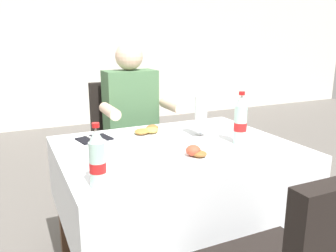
{
  "coord_description": "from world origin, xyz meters",
  "views": [
    {
      "loc": [
        -0.86,
        -1.34,
        1.29
      ],
      "look_at": [
        -0.11,
        0.27,
        0.84
      ],
      "focal_mm": 36.97,
      "sensor_mm": 36.0,
      "label": 1
    }
  ],
  "objects_px": {
    "cola_bottle_secondary": "(97,160)",
    "napkin_cutlery_set": "(94,139)",
    "plate_far_diner": "(151,132)",
    "cola_bottle_primary": "(240,121)",
    "chair_far_diner_seat": "(125,140)",
    "main_dining_table": "(176,177)",
    "seated_diner_far": "(134,122)",
    "plate_near_camera": "(195,156)",
    "beer_glass_left": "(201,116)"
  },
  "relations": [
    {
      "from": "cola_bottle_secondary",
      "to": "napkin_cutlery_set",
      "type": "height_order",
      "value": "cola_bottle_secondary"
    },
    {
      "from": "plate_far_diner",
      "to": "cola_bottle_secondary",
      "type": "bearing_deg",
      "value": -127.96
    },
    {
      "from": "cola_bottle_primary",
      "to": "napkin_cutlery_set",
      "type": "relative_size",
      "value": 1.39
    },
    {
      "from": "chair_far_diner_seat",
      "to": "cola_bottle_secondary",
      "type": "xyz_separation_m",
      "value": [
        -0.48,
        -1.17,
        0.31
      ]
    },
    {
      "from": "main_dining_table",
      "to": "chair_far_diner_seat",
      "type": "distance_m",
      "value": 0.85
    },
    {
      "from": "cola_bottle_secondary",
      "to": "napkin_cutlery_set",
      "type": "distance_m",
      "value": 0.63
    },
    {
      "from": "cola_bottle_primary",
      "to": "napkin_cutlery_set",
      "type": "height_order",
      "value": "cola_bottle_primary"
    },
    {
      "from": "main_dining_table",
      "to": "seated_diner_far",
      "type": "height_order",
      "value": "seated_diner_far"
    },
    {
      "from": "chair_far_diner_seat",
      "to": "main_dining_table",
      "type": "bearing_deg",
      "value": -90.0
    },
    {
      "from": "plate_far_diner",
      "to": "plate_near_camera",
      "type": "bearing_deg",
      "value": -85.84
    },
    {
      "from": "main_dining_table",
      "to": "napkin_cutlery_set",
      "type": "xyz_separation_m",
      "value": [
        -0.35,
        0.28,
        0.17
      ]
    },
    {
      "from": "plate_far_diner",
      "to": "seated_diner_far",
      "type": "bearing_deg",
      "value": 81.77
    },
    {
      "from": "plate_near_camera",
      "to": "beer_glass_left",
      "type": "relative_size",
      "value": 1.08
    },
    {
      "from": "beer_glass_left",
      "to": "main_dining_table",
      "type": "bearing_deg",
      "value": -154.86
    },
    {
      "from": "seated_diner_far",
      "to": "cola_bottle_primary",
      "type": "height_order",
      "value": "seated_diner_far"
    },
    {
      "from": "main_dining_table",
      "to": "cola_bottle_primary",
      "type": "xyz_separation_m",
      "value": [
        0.31,
        -0.1,
        0.29
      ]
    },
    {
      "from": "beer_glass_left",
      "to": "napkin_cutlery_set",
      "type": "relative_size",
      "value": 1.16
    },
    {
      "from": "plate_near_camera",
      "to": "cola_bottle_primary",
      "type": "bearing_deg",
      "value": 18.46
    },
    {
      "from": "seated_diner_far",
      "to": "plate_far_diner",
      "type": "height_order",
      "value": "seated_diner_far"
    },
    {
      "from": "chair_far_diner_seat",
      "to": "beer_glass_left",
      "type": "xyz_separation_m",
      "value": [
        0.2,
        -0.76,
        0.32
      ]
    },
    {
      "from": "cola_bottle_secondary",
      "to": "napkin_cutlery_set",
      "type": "xyz_separation_m",
      "value": [
        0.13,
        0.61,
        -0.1
      ]
    },
    {
      "from": "seated_diner_far",
      "to": "napkin_cutlery_set",
      "type": "xyz_separation_m",
      "value": [
        -0.38,
        -0.45,
        0.05
      ]
    },
    {
      "from": "main_dining_table",
      "to": "beer_glass_left",
      "type": "relative_size",
      "value": 5.12
    },
    {
      "from": "napkin_cutlery_set",
      "to": "main_dining_table",
      "type": "bearing_deg",
      "value": -38.87
    },
    {
      "from": "chair_far_diner_seat",
      "to": "napkin_cutlery_set",
      "type": "xyz_separation_m",
      "value": [
        -0.35,
        -0.56,
        0.21
      ]
    },
    {
      "from": "beer_glass_left",
      "to": "cola_bottle_secondary",
      "type": "relative_size",
      "value": 0.93
    },
    {
      "from": "main_dining_table",
      "to": "cola_bottle_primary",
      "type": "bearing_deg",
      "value": -18.45
    },
    {
      "from": "beer_glass_left",
      "to": "plate_far_diner",
      "type": "bearing_deg",
      "value": 148.67
    },
    {
      "from": "beer_glass_left",
      "to": "napkin_cutlery_set",
      "type": "distance_m",
      "value": 0.59
    },
    {
      "from": "chair_far_diner_seat",
      "to": "seated_diner_far",
      "type": "relative_size",
      "value": 0.77
    },
    {
      "from": "cola_bottle_primary",
      "to": "napkin_cutlery_set",
      "type": "distance_m",
      "value": 0.78
    },
    {
      "from": "beer_glass_left",
      "to": "cola_bottle_primary",
      "type": "distance_m",
      "value": 0.23
    },
    {
      "from": "plate_near_camera",
      "to": "plate_far_diner",
      "type": "relative_size",
      "value": 0.95
    },
    {
      "from": "main_dining_table",
      "to": "napkin_cutlery_set",
      "type": "bearing_deg",
      "value": 141.13
    },
    {
      "from": "main_dining_table",
      "to": "cola_bottle_secondary",
      "type": "bearing_deg",
      "value": -145.82
    },
    {
      "from": "plate_near_camera",
      "to": "napkin_cutlery_set",
      "type": "height_order",
      "value": "plate_near_camera"
    },
    {
      "from": "beer_glass_left",
      "to": "napkin_cutlery_set",
      "type": "bearing_deg",
      "value": 160.64
    },
    {
      "from": "plate_far_diner",
      "to": "beer_glass_left",
      "type": "xyz_separation_m",
      "value": [
        0.24,
        -0.14,
        0.1
      ]
    },
    {
      "from": "cola_bottle_secondary",
      "to": "cola_bottle_primary",
      "type": "bearing_deg",
      "value": 15.64
    },
    {
      "from": "seated_diner_far",
      "to": "cola_bottle_secondary",
      "type": "relative_size",
      "value": 5.17
    },
    {
      "from": "napkin_cutlery_set",
      "to": "beer_glass_left",
      "type": "bearing_deg",
      "value": -19.36
    },
    {
      "from": "plate_near_camera",
      "to": "seated_diner_far",
      "type": "bearing_deg",
      "value": 87.61
    },
    {
      "from": "napkin_cutlery_set",
      "to": "chair_far_diner_seat",
      "type": "bearing_deg",
      "value": 57.83
    },
    {
      "from": "napkin_cutlery_set",
      "to": "plate_near_camera",
      "type": "bearing_deg",
      "value": -55.35
    },
    {
      "from": "plate_far_diner",
      "to": "napkin_cutlery_set",
      "type": "xyz_separation_m",
      "value": [
        -0.31,
        0.05,
        -0.01
      ]
    },
    {
      "from": "chair_far_diner_seat",
      "to": "napkin_cutlery_set",
      "type": "height_order",
      "value": "chair_far_diner_seat"
    },
    {
      "from": "seated_diner_far",
      "to": "napkin_cutlery_set",
      "type": "height_order",
      "value": "seated_diner_far"
    },
    {
      "from": "plate_far_diner",
      "to": "beer_glass_left",
      "type": "bearing_deg",
      "value": -31.33
    },
    {
      "from": "chair_far_diner_seat",
      "to": "plate_far_diner",
      "type": "height_order",
      "value": "chair_far_diner_seat"
    },
    {
      "from": "napkin_cutlery_set",
      "to": "seated_diner_far",
      "type": "bearing_deg",
      "value": 49.73
    }
  ]
}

